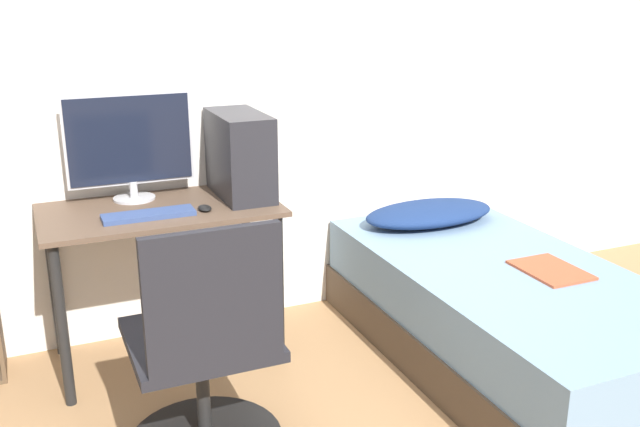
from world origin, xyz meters
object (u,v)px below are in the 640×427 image
Objects in this scene: pc_tower at (240,155)px; monitor at (130,144)px; office_chair at (206,370)px; keyboard at (149,215)px; bed at (504,315)px.

monitor is at bearing 164.02° from pc_tower.
office_chair reaches higher than keyboard.
office_chair is 1.09m from pc_tower.
office_chair is 0.78m from keyboard.
keyboard is 0.87× the size of pc_tower.
monitor reaches higher than pc_tower.
pc_tower reaches higher than office_chair.
keyboard is (-1.47, 0.53, 0.51)m from bed.
bed is 3.31× the size of monitor.
pc_tower is at bearing 145.79° from bed.
bed is 1.86m from monitor.
office_chair is 1.43m from bed.
pc_tower is at bearing 64.21° from office_chair.
pc_tower is (0.45, 0.16, 0.18)m from keyboard.
office_chair is at bearing -86.43° from monitor.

